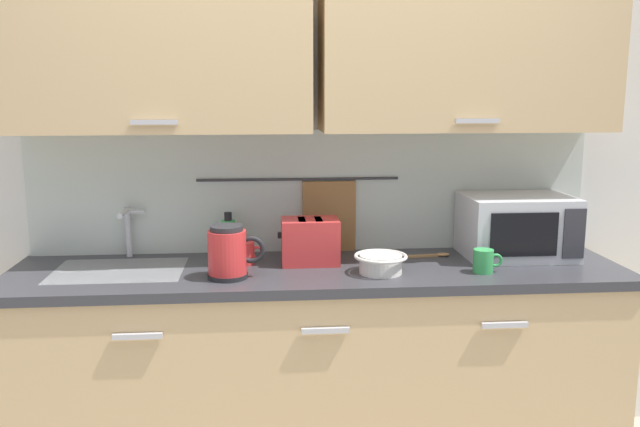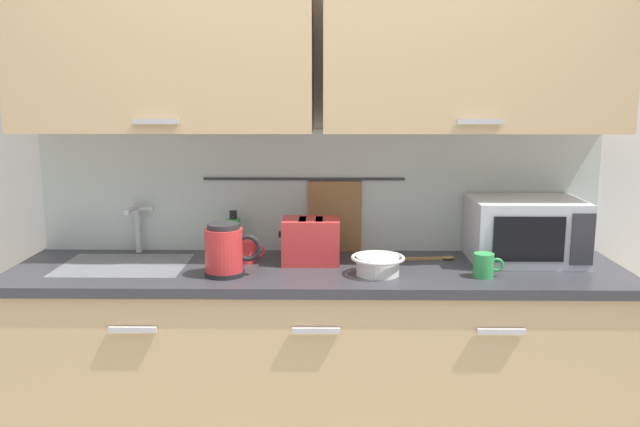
% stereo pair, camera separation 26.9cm
% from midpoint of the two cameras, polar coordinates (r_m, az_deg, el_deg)
% --- Properties ---
extents(counter_unit, '(2.53, 0.64, 0.90)m').
position_cam_midpoint_polar(counter_unit, '(2.90, 2.32, -13.12)').
color(counter_unit, tan).
rests_on(counter_unit, ground).
extents(back_wall_assembly, '(3.70, 0.41, 2.50)m').
position_cam_midpoint_polar(back_wall_assembly, '(2.89, 2.57, 8.58)').
color(back_wall_assembly, silver).
rests_on(back_wall_assembly, ground).
extents(sink_faucet, '(0.09, 0.17, 0.22)m').
position_cam_midpoint_polar(sink_faucet, '(3.03, -13.06, -0.72)').
color(sink_faucet, '#B2B5BA').
rests_on(sink_faucet, counter_unit).
extents(microwave, '(0.46, 0.35, 0.27)m').
position_cam_midpoint_polar(microwave, '(2.99, 19.71, -1.40)').
color(microwave, silver).
rests_on(microwave, counter_unit).
extents(electric_kettle, '(0.23, 0.16, 0.21)m').
position_cam_midpoint_polar(electric_kettle, '(2.62, -5.24, -3.21)').
color(electric_kettle, black).
rests_on(electric_kettle, counter_unit).
extents(dish_soap_bottle, '(0.06, 0.06, 0.20)m').
position_cam_midpoint_polar(dish_soap_bottle, '(2.96, -4.85, -1.87)').
color(dish_soap_bottle, green).
rests_on(dish_soap_bottle, counter_unit).
extents(mug_near_sink, '(0.12, 0.08, 0.09)m').
position_cam_midpoint_polar(mug_near_sink, '(2.82, -3.56, -3.29)').
color(mug_near_sink, red).
rests_on(mug_near_sink, counter_unit).
extents(mixing_bowl, '(0.21, 0.21, 0.08)m').
position_cam_midpoint_polar(mixing_bowl, '(2.65, 7.90, -4.34)').
color(mixing_bowl, silver).
rests_on(mixing_bowl, counter_unit).
extents(toaster, '(0.26, 0.17, 0.19)m').
position_cam_midpoint_polar(toaster, '(2.79, 1.97, -2.38)').
color(toaster, red).
rests_on(toaster, counter_unit).
extents(mug_by_kettle, '(0.12, 0.08, 0.09)m').
position_cam_midpoint_polar(mug_by_kettle, '(2.71, 16.72, -4.31)').
color(mug_by_kettle, green).
rests_on(mug_by_kettle, counter_unit).
extents(wooden_spoon, '(0.28, 0.05, 0.01)m').
position_cam_midpoint_polar(wooden_spoon, '(2.93, 12.17, -3.80)').
color(wooden_spoon, '#9E7042').
rests_on(wooden_spoon, counter_unit).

